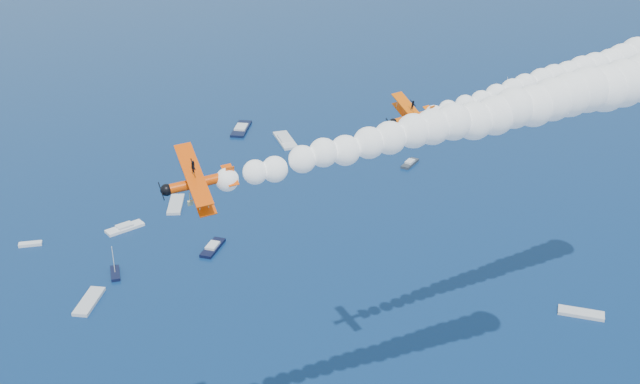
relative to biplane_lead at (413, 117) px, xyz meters
name	(u,v)px	position (x,y,z in m)	size (l,w,h in m)	color
biplane_lead	(413,117)	(0.00, 0.00, 0.00)	(6.87, 7.70, 4.64)	#FF5C05
biplane_trail	(200,182)	(-30.95, -16.92, 2.79)	(7.72, 8.66, 5.22)	#F54905
smoke_trail_lead	(583,71)	(28.63, 4.63, 2.20)	(57.38, 14.34, 10.44)	white
smoke_trail_trail	(453,124)	(-2.02, -15.01, 4.99)	(57.93, 9.47, 10.44)	white
spectator_boats	(183,231)	(-22.30, 76.28, -53.69)	(223.41, 169.49, 0.70)	#303440
boat_wakes	(138,202)	(-30.71, 94.93, -54.01)	(258.09, 143.26, 0.04)	white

